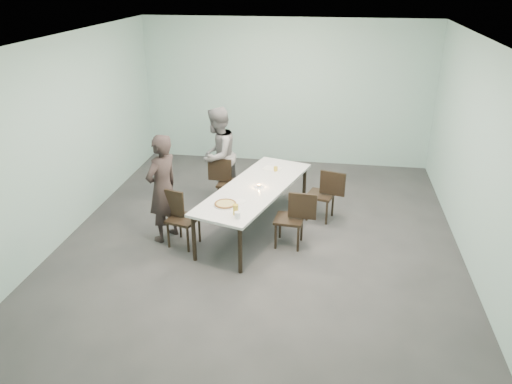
# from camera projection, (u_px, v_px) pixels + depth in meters

# --- Properties ---
(ground) EXTENTS (7.00, 7.00, 0.00)m
(ground) POSITION_uv_depth(u_px,v_px,m) (261.00, 237.00, 7.82)
(ground) COLOR #333335
(ground) RESTS_ON ground
(room_shell) EXTENTS (6.02, 7.02, 3.01)m
(room_shell) POSITION_uv_depth(u_px,v_px,m) (262.00, 111.00, 7.00)
(room_shell) COLOR #9FC8C1
(room_shell) RESTS_ON ground
(table) EXTENTS (1.62, 2.75, 0.75)m
(table) POSITION_uv_depth(u_px,v_px,m) (255.00, 190.00, 7.79)
(table) COLOR white
(table) RESTS_ON ground
(chair_near_left) EXTENTS (0.65, 0.51, 0.87)m
(chair_near_left) POSITION_uv_depth(u_px,v_px,m) (178.00, 214.00, 7.46)
(chair_near_left) COLOR black
(chair_near_left) RESTS_ON ground
(chair_far_left) EXTENTS (0.62, 0.45, 0.87)m
(chair_far_left) POSITION_uv_depth(u_px,v_px,m) (226.00, 179.00, 8.69)
(chair_far_left) COLOR black
(chair_far_left) RESTS_ON ground
(chair_near_right) EXTENTS (0.63, 0.45, 0.87)m
(chair_near_right) POSITION_uv_depth(u_px,v_px,m) (295.00, 215.00, 7.41)
(chair_near_right) COLOR black
(chair_near_right) RESTS_ON ground
(chair_far_right) EXTENTS (0.65, 0.52, 0.87)m
(chair_far_right) POSITION_uv_depth(u_px,v_px,m) (326.00, 192.00, 8.20)
(chair_far_right) COLOR black
(chair_far_right) RESTS_ON ground
(diner_near) EXTENTS (0.62, 0.73, 1.68)m
(diner_near) POSITION_uv_depth(u_px,v_px,m) (163.00, 188.00, 7.48)
(diner_near) COLOR black
(diner_near) RESTS_ON ground
(diner_far) EXTENTS (0.83, 0.97, 1.72)m
(diner_far) POSITION_uv_depth(u_px,v_px,m) (218.00, 156.00, 8.75)
(diner_far) COLOR slate
(diner_far) RESTS_ON ground
(pizza) EXTENTS (0.34, 0.34, 0.04)m
(pizza) POSITION_uv_depth(u_px,v_px,m) (225.00, 204.00, 7.15)
(pizza) COLOR white
(pizza) RESTS_ON table
(side_plate) EXTENTS (0.18, 0.18, 0.01)m
(side_plate) POSITION_uv_depth(u_px,v_px,m) (240.00, 201.00, 7.26)
(side_plate) COLOR white
(side_plate) RESTS_ON table
(beer_glass) EXTENTS (0.08, 0.08, 0.15)m
(beer_glass) POSITION_uv_depth(u_px,v_px,m) (236.00, 210.00, 6.85)
(beer_glass) COLOR gold
(beer_glass) RESTS_ON table
(water_tumbler) EXTENTS (0.08, 0.08, 0.09)m
(water_tumbler) POSITION_uv_depth(u_px,v_px,m) (237.00, 215.00, 6.77)
(water_tumbler) COLOR silver
(water_tumbler) RESTS_ON table
(tealight) EXTENTS (0.06, 0.06, 0.05)m
(tealight) POSITION_uv_depth(u_px,v_px,m) (259.00, 186.00, 7.75)
(tealight) COLOR silver
(tealight) RESTS_ON table
(amber_tumbler) EXTENTS (0.07, 0.07, 0.08)m
(amber_tumbler) POSITION_uv_depth(u_px,v_px,m) (276.00, 169.00, 8.35)
(amber_tumbler) COLOR gold
(amber_tumbler) RESTS_ON table
(menu) EXTENTS (0.35, 0.30, 0.01)m
(menu) POSITION_uv_depth(u_px,v_px,m) (272.00, 168.00, 8.47)
(menu) COLOR silver
(menu) RESTS_ON table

